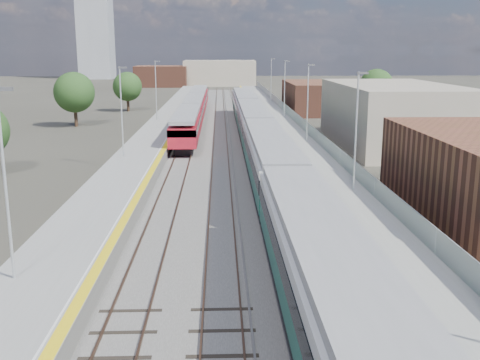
{
  "coord_description": "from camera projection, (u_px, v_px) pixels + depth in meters",
  "views": [
    {
      "loc": [
        -2.02,
        -13.03,
        9.8
      ],
      "look_at": [
        -0.84,
        19.75,
        2.2
      ],
      "focal_mm": 42.0,
      "sensor_mm": 36.0,
      "label": 1
    }
  ],
  "objects": [
    {
      "name": "ground",
      "position": [
        238.0,
        139.0,
        63.64
      ],
      "size": [
        320.0,
        320.0,
        0.0
      ],
      "primitive_type": "plane",
      "color": "#47443A",
      "rests_on": "ground"
    },
    {
      "name": "red_train",
      "position": [
        195.0,
        108.0,
        77.47
      ],
      "size": [
        2.69,
        54.6,
        3.39
      ],
      "color": "black",
      "rests_on": "ground"
    },
    {
      "name": "tree_d",
      "position": [
        376.0,
        86.0,
        85.72
      ],
      "size": [
        5.21,
        5.21,
        7.07
      ],
      "color": "#382619",
      "rests_on": "ground"
    },
    {
      "name": "buildings",
      "position": [
        158.0,
        47.0,
        146.85
      ],
      "size": [
        72.0,
        185.5,
        40.0
      ],
      "color": "brown",
      "rests_on": "ground"
    },
    {
      "name": "green_train",
      "position": [
        260.0,
        137.0,
        49.57
      ],
      "size": [
        3.0,
        83.54,
        3.31
      ],
      "color": "black",
      "rests_on": "ground"
    },
    {
      "name": "tracks",
      "position": [
        223.0,
        133.0,
        67.63
      ],
      "size": [
        8.96,
        160.0,
        0.17
      ],
      "color": "#4C3323",
      "rests_on": "ground"
    },
    {
      "name": "ballast_bed",
      "position": [
        218.0,
        135.0,
        65.99
      ],
      "size": [
        10.5,
        155.0,
        0.06
      ],
      "primitive_type": "cube",
      "color": "#565451",
      "rests_on": "ground"
    },
    {
      "name": "tree_c",
      "position": [
        127.0,
        87.0,
        91.19
      ],
      "size": [
        4.72,
        4.72,
        6.4
      ],
      "color": "#382619",
      "rests_on": "ground"
    },
    {
      "name": "platform_right",
      "position": [
        282.0,
        131.0,
        66.13
      ],
      "size": [
        4.7,
        155.0,
        8.52
      ],
      "color": "slate",
      "rests_on": "ground"
    },
    {
      "name": "tree_b",
      "position": [
        74.0,
        92.0,
        72.72
      ],
      "size": [
        5.24,
        5.24,
        7.1
      ],
      "color": "#382619",
      "rests_on": "ground"
    },
    {
      "name": "platform_left",
      "position": [
        160.0,
        132.0,
        65.63
      ],
      "size": [
        4.3,
        155.0,
        8.52
      ],
      "color": "slate",
      "rests_on": "ground"
    }
  ]
}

